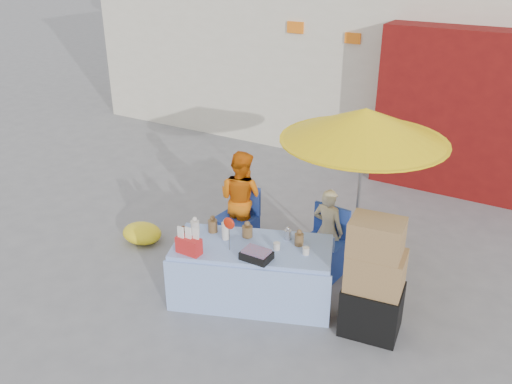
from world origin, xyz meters
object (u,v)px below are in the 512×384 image
Objects in this scene: vendor_beige at (328,230)px; box_stack at (374,282)px; vendor_orange at (241,199)px; chair_right at (322,256)px; market_table at (252,271)px; chair_left at (236,230)px; umbrella at (365,125)px.

vendor_beige is 1.24m from box_stack.
vendor_orange is 2.31m from box_stack.
chair_right is 1.32m from vendor_orange.
chair_left is at bearing 110.46° from market_table.
vendor_beige is at bearing -175.04° from vendor_orange.
vendor_orange is 1.26m from vendor_beige.
market_table is at bearing -174.39° from box_stack.
market_table is 1.81× the size of vendor_beige.
market_table is 1.30m from vendor_orange.
market_table is 2.33× the size of chair_left.
chair_right is 0.41× the size of umbrella.
market_table reaches higher than chair_right.
vendor_orange is 1.01× the size of box_stack.
market_table is 2.33× the size of chair_right.
chair_right is 0.65× the size of box_stack.
umbrella is at bearing -148.48° from vendor_beige.
chair_left is at bearing 161.24° from box_stack.
market_table is 1.16m from chair_left.
chair_right is at bearing 95.54° from vendor_beige.
vendor_orange reaches higher than market_table.
chair_right is 1.69m from umbrella.
chair_left is 1.00× the size of chair_right.
box_stack is (0.89, -0.73, 0.35)m from chair_right.
chair_left is 0.78× the size of vendor_beige.
vendor_beige is 0.83× the size of box_stack.
umbrella reaches higher than market_table.
vendor_orange is at bearing -174.47° from umbrella.
vendor_orange is (-0.00, 0.13, 0.41)m from chair_left.
vendor_beige is at bearing 95.54° from chair_right.
umbrella is (1.55, 0.28, 1.64)m from chair_left.
chair_left is 0.65× the size of box_stack.
vendor_orange is (-0.77, 1.00, 0.31)m from market_table.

